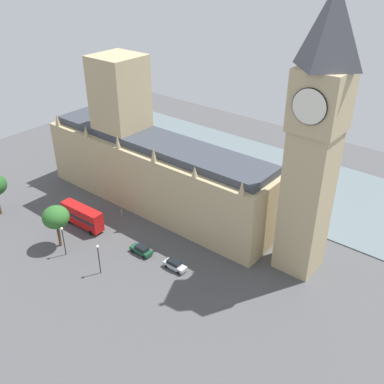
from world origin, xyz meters
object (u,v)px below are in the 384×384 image
object	(u,v)px
car_silver_leading	(175,265)
plane_tree_corner	(56,217)
car_dark_green_trailing	(141,250)
pedestrian_far_end	(122,212)
parliament_building	(150,163)
street_lamp_under_trees	(63,236)
double_decker_bus_by_river_gate	(82,216)
street_lamp_near_tower	(98,254)
clock_tower	(315,138)

from	to	relation	value
car_silver_leading	plane_tree_corner	world-z (taller)	plane_tree_corner
car_dark_green_trailing	pedestrian_far_end	xyz separation A→B (m)	(-7.15, -13.25, -0.14)
parliament_building	street_lamp_under_trees	size ratio (longest dim) A/B	9.13
plane_tree_corner	pedestrian_far_end	bearing A→B (deg)	175.46
double_decker_bus_by_river_gate	car_dark_green_trailing	bearing A→B (deg)	92.00
street_lamp_near_tower	street_lamp_under_trees	distance (m)	9.47
clock_tower	plane_tree_corner	xyz separation A→B (m)	(24.36, -39.62, -18.98)
parliament_building	plane_tree_corner	distance (m)	24.61
parliament_building	double_decker_bus_by_river_gate	bearing A→B (deg)	-12.63
car_dark_green_trailing	car_silver_leading	bearing A→B (deg)	-85.96
parliament_building	car_dark_green_trailing	xyz separation A→B (m)	(16.02, 12.44, -8.78)
double_decker_bus_by_river_gate	car_silver_leading	xyz separation A→B (m)	(-1.68, 24.36, -1.75)
pedestrian_far_end	plane_tree_corner	xyz separation A→B (m)	(15.48, -1.23, 5.92)
clock_tower	car_dark_green_trailing	world-z (taller)	clock_tower
street_lamp_under_trees	double_decker_bus_by_river_gate	bearing A→B (deg)	-148.84
street_lamp_near_tower	double_decker_bus_by_river_gate	bearing A→B (deg)	-118.20
parliament_building	car_silver_leading	world-z (taller)	parliament_building
double_decker_bus_by_river_gate	plane_tree_corner	size ratio (longest dim) A/B	1.18
car_silver_leading	car_dark_green_trailing	bearing A→B (deg)	-86.45
parliament_building	clock_tower	xyz separation A→B (m)	(-0.01, 37.59, 15.99)
parliament_building	street_lamp_under_trees	world-z (taller)	parliament_building
street_lamp_near_tower	street_lamp_under_trees	world-z (taller)	street_lamp_under_trees
street_lamp_under_trees	plane_tree_corner	bearing A→B (deg)	-109.86
plane_tree_corner	street_lamp_under_trees	world-z (taller)	plane_tree_corner
pedestrian_far_end	clock_tower	bearing A→B (deg)	-40.23
pedestrian_far_end	street_lamp_under_trees	world-z (taller)	street_lamp_under_trees
parliament_building	double_decker_bus_by_river_gate	distance (m)	18.88
double_decker_bus_by_river_gate	car_silver_leading	bearing A→B (deg)	92.15
street_lamp_under_trees	parliament_building	bearing A→B (deg)	-177.15
parliament_building	street_lamp_under_trees	xyz separation A→B (m)	(25.54, 1.27, -5.23)
car_silver_leading	pedestrian_far_end	size ratio (longest dim) A/B	2.76
car_silver_leading	plane_tree_corner	distance (m)	24.95
double_decker_bus_by_river_gate	street_lamp_near_tower	bearing A→B (deg)	60.00
clock_tower	street_lamp_under_trees	bearing A→B (deg)	-54.86
pedestrian_far_end	double_decker_bus_by_river_gate	bearing A→B (deg)	-163.42
double_decker_bus_by_river_gate	street_lamp_near_tower	xyz separation A→B (m)	(7.81, 14.56, 1.75)
car_silver_leading	pedestrian_far_end	xyz separation A→B (m)	(-6.55, -21.34, -0.13)
car_dark_green_trailing	car_silver_leading	size ratio (longest dim) A/B	1.01
clock_tower	double_decker_bus_by_river_gate	xyz separation A→B (m)	(17.11, -41.42, -23.02)
pedestrian_far_end	plane_tree_corner	distance (m)	16.62
car_dark_green_trailing	street_lamp_under_trees	world-z (taller)	street_lamp_under_trees
double_decker_bus_by_river_gate	plane_tree_corner	distance (m)	8.49
street_lamp_near_tower	plane_tree_corner	bearing A→B (deg)	-92.52
clock_tower	car_dark_green_trailing	distance (m)	38.76
car_silver_leading	street_lamp_under_trees	distance (m)	22.04
clock_tower	street_lamp_under_trees	world-z (taller)	clock_tower
clock_tower	car_dark_green_trailing	xyz separation A→B (m)	(16.03, -25.15, -24.76)
pedestrian_far_end	parliament_building	bearing A→B (deg)	31.54
car_silver_leading	street_lamp_near_tower	world-z (taller)	street_lamp_near_tower
car_silver_leading	street_lamp_under_trees	bearing A→B (deg)	-62.96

